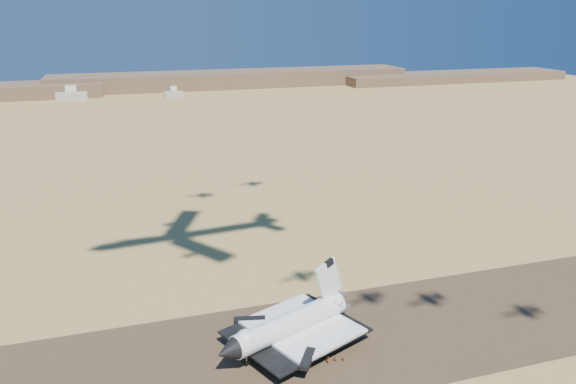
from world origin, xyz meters
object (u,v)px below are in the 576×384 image
object	(u,v)px
crew_a	(344,358)
crew_c	(335,359)
shuttle	(289,327)
crew_b	(328,360)

from	to	relation	value
crew_a	crew_c	bearing A→B (deg)	76.07
crew_c	shuttle	bearing A→B (deg)	-20.36
crew_a	crew_c	xyz separation A→B (m)	(-2.10, 0.44, -0.10)
crew_c	crew_b	bearing A→B (deg)	26.82
shuttle	crew_b	world-z (taller)	shuttle
crew_b	crew_a	bearing A→B (deg)	-99.15
shuttle	crew_b	xyz separation A→B (m)	(7.01, -10.42, -4.77)
shuttle	crew_b	bearing A→B (deg)	-78.58
crew_a	shuttle	bearing A→B (deg)	43.13
crew_b	shuttle	bearing A→B (deg)	32.12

